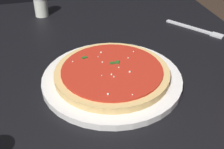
# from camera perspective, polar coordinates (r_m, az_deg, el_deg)

# --- Properties ---
(restaurant_table) EXTENTS (1.03, 0.77, 0.74)m
(restaurant_table) POSITION_cam_1_polar(r_m,az_deg,el_deg) (0.82, 2.42, -6.85)
(restaurant_table) COLOR black
(restaurant_table) RESTS_ON ground_plane
(serving_plate) EXTENTS (0.32, 0.32, 0.02)m
(serving_plate) POSITION_cam_1_polar(r_m,az_deg,el_deg) (0.68, 0.00, -0.86)
(serving_plate) COLOR white
(serving_plate) RESTS_ON restaurant_table
(pizza) EXTENTS (0.26, 0.26, 0.02)m
(pizza) POSITION_cam_1_polar(r_m,az_deg,el_deg) (0.67, -0.00, 0.34)
(pizza) COLOR #DBB26B
(pizza) RESTS_ON serving_plate
(fork) EXTENTS (0.16, 0.13, 0.00)m
(fork) POSITION_cam_1_polar(r_m,az_deg,el_deg) (0.95, 16.07, 8.30)
(fork) COLOR silver
(fork) RESTS_ON restaurant_table
(parmesan_shaker) EXTENTS (0.05, 0.05, 0.07)m
(parmesan_shaker) POSITION_cam_1_polar(r_m,az_deg,el_deg) (1.03, -13.51, 12.87)
(parmesan_shaker) COLOR silver
(parmesan_shaker) RESTS_ON restaurant_table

